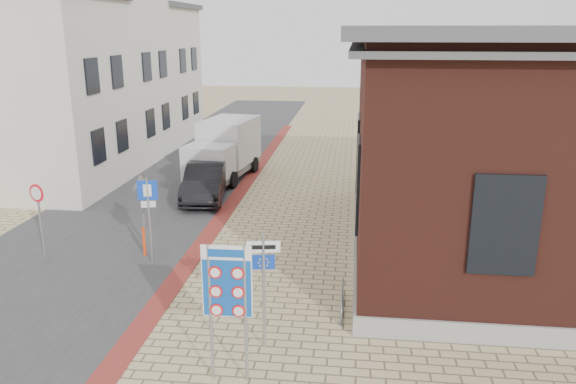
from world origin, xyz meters
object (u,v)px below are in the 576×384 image
at_px(essen_sign, 264,273).
at_px(bollard, 144,242).
at_px(sedan, 205,182).
at_px(box_truck, 225,149).
at_px(parking_sign, 148,205).
at_px(border_sign, 227,285).

relative_size(essen_sign, bollard, 2.84).
xyz_separation_m(sedan, box_truck, (0.02, 3.49, 0.66)).
relative_size(parking_sign, bollard, 2.83).
xyz_separation_m(box_truck, bollard, (-0.32, -9.72, -0.92)).
distance_m(border_sign, bollard, 7.35).
bearing_deg(border_sign, box_truck, 102.12).
height_order(essen_sign, bollard, essen_sign).
relative_size(sedan, essen_sign, 1.67).
height_order(essen_sign, parking_sign, essen_sign).
distance_m(sedan, essen_sign, 11.75).
bearing_deg(bollard, sedan, 87.24).
height_order(sedan, parking_sign, parking_sign).
bearing_deg(parking_sign, bollard, 115.28).
bearing_deg(box_truck, parking_sign, -81.57).
relative_size(border_sign, essen_sign, 1.08).
height_order(border_sign, essen_sign, border_sign).
height_order(border_sign, bollard, border_sign).
bearing_deg(box_truck, border_sign, -68.91).
bearing_deg(bollard, essen_sign, -46.25).
relative_size(border_sign, parking_sign, 1.08).
bearing_deg(box_truck, sedan, -82.48).
distance_m(sedan, bollard, 6.24).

